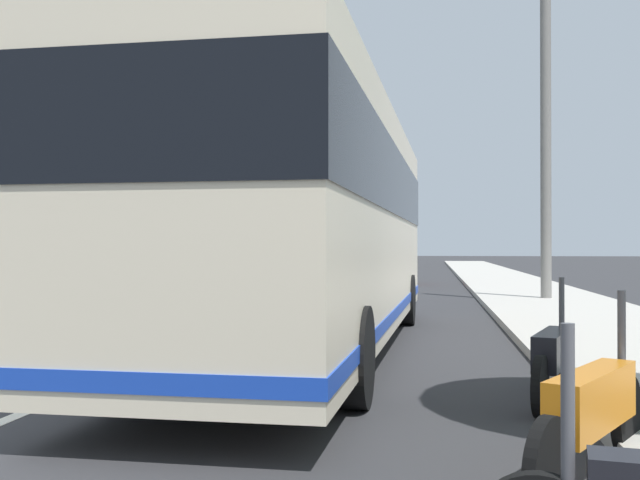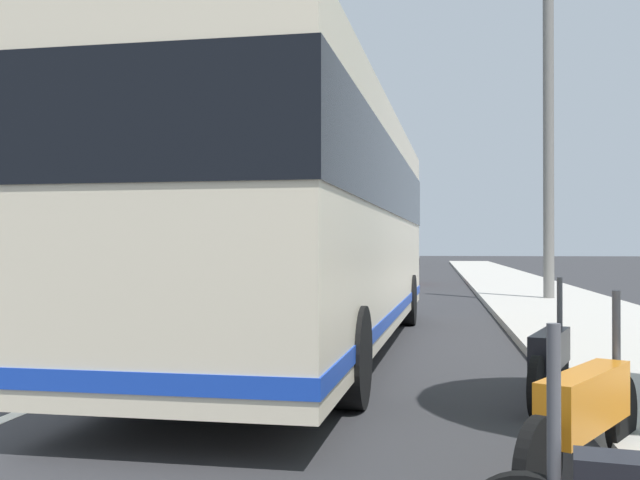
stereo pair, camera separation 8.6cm
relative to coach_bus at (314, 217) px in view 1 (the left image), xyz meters
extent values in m
plane|color=#2D2D30|center=(-4.56, 2.06, -2.01)|extent=(220.00, 220.00, 0.00)
cube|color=#B2ADA3|center=(5.44, -4.90, -1.94)|extent=(110.00, 3.60, 0.14)
cube|color=silver|center=(5.44, 2.06, -2.01)|extent=(110.00, 0.16, 0.01)
cube|color=beige|center=(0.00, 0.00, -0.07)|extent=(12.18, 2.90, 3.17)
cube|color=black|center=(0.00, 0.00, 0.52)|extent=(12.22, 2.94, 1.00)
cube|color=#193FB2|center=(0.00, 0.00, -1.41)|extent=(12.21, 2.93, 0.16)
cylinder|color=black|center=(3.91, 1.01, -1.51)|extent=(1.01, 0.33, 1.00)
cylinder|color=black|center=(3.83, -1.28, -1.51)|extent=(1.01, 0.33, 1.00)
cylinder|color=black|center=(-3.83, 1.28, -1.51)|extent=(1.01, 0.33, 1.00)
cylinder|color=black|center=(-3.91, -1.01, -1.51)|extent=(1.01, 0.33, 1.00)
cylinder|color=#4C4C51|center=(-7.77, -2.32, -1.12)|extent=(0.06, 0.06, 0.70)
cylinder|color=black|center=(-5.16, -3.21, -1.72)|extent=(0.56, 0.35, 0.59)
cylinder|color=black|center=(-6.64, -2.40, -1.72)|extent=(0.56, 0.35, 0.59)
cube|color=orange|center=(-5.90, -2.81, -1.47)|extent=(1.23, 0.82, 0.39)
cylinder|color=#4C4C51|center=(-5.27, -3.15, -1.12)|extent=(0.06, 0.06, 0.70)
cylinder|color=black|center=(-2.60, -3.18, -1.73)|extent=(0.57, 0.25, 0.57)
cylinder|color=black|center=(-4.04, -2.73, -1.73)|extent=(0.57, 0.25, 0.57)
cube|color=black|center=(-3.32, -2.96, -1.48)|extent=(1.16, 0.57, 0.35)
cylinder|color=#4C4C51|center=(-2.70, -3.15, -1.13)|extent=(0.06, 0.06, 0.70)
cube|color=gold|center=(16.19, 4.32, -1.44)|extent=(4.09, 1.79, 0.79)
cube|color=black|center=(16.43, 4.32, -0.76)|extent=(2.22, 1.62, 0.56)
cylinder|color=black|center=(14.87, 3.52, -1.69)|extent=(0.64, 0.23, 0.64)
cylinder|color=black|center=(14.83, 5.07, -1.69)|extent=(0.64, 0.23, 0.64)
cylinder|color=black|center=(17.54, 3.57, -1.69)|extent=(0.64, 0.23, 0.64)
cylinder|color=black|center=(17.51, 5.12, -1.69)|extent=(0.64, 0.23, 0.64)
cube|color=red|center=(19.97, 0.26, -1.45)|extent=(4.22, 1.98, 0.77)
cube|color=black|center=(19.90, 0.26, -0.82)|extent=(2.05, 1.77, 0.49)
cylinder|color=black|center=(21.32, 1.15, -1.69)|extent=(0.65, 0.24, 0.64)
cylinder|color=black|center=(21.37, -0.56, -1.69)|extent=(0.65, 0.24, 0.64)
cylinder|color=black|center=(18.57, 1.08, -1.69)|extent=(0.65, 0.24, 0.64)
cylinder|color=black|center=(18.61, -0.63, -1.69)|extent=(0.65, 0.24, 0.64)
cube|color=silver|center=(45.64, 0.44, -1.46)|extent=(4.53, 2.06, 0.75)
cube|color=black|center=(45.61, 0.45, -0.85)|extent=(2.49, 1.81, 0.46)
cylinder|color=black|center=(47.14, 1.22, -1.69)|extent=(0.65, 0.25, 0.64)
cylinder|color=black|center=(47.06, -0.47, -1.69)|extent=(0.65, 0.25, 0.64)
cylinder|color=black|center=(44.21, 1.36, -1.69)|extent=(0.65, 0.25, 0.64)
cylinder|color=black|center=(44.13, -0.33, -1.69)|extent=(0.65, 0.25, 0.64)
cube|color=black|center=(45.62, 3.82, -1.48)|extent=(4.16, 1.88, 0.71)
cube|color=black|center=(45.66, 3.83, -0.84)|extent=(1.98, 1.69, 0.57)
cylinder|color=black|center=(44.28, 2.98, -1.69)|extent=(0.64, 0.23, 0.64)
cylinder|color=black|center=(44.25, 4.61, -1.69)|extent=(0.64, 0.23, 0.64)
cylinder|color=black|center=(47.00, 3.04, -1.69)|extent=(0.64, 0.23, 0.64)
cylinder|color=black|center=(46.97, 4.67, -1.69)|extent=(0.64, 0.23, 0.64)
cylinder|color=slate|center=(10.20, -4.91, 2.48)|extent=(0.29, 0.29, 8.98)
camera|label=1|loc=(-11.11, -1.73, -0.43)|focal=41.87mm
camera|label=2|loc=(-11.10, -1.82, -0.43)|focal=41.87mm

